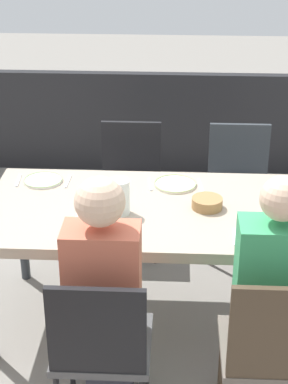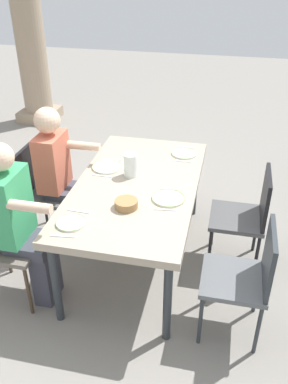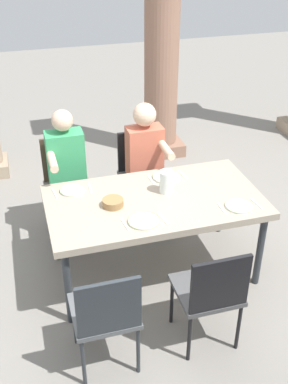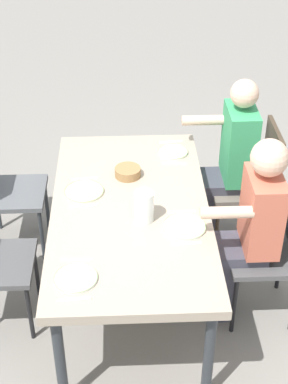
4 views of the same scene
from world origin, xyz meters
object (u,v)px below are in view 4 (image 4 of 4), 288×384
(chair_west_south, at_px, (3,187))
(diner_man_white, at_px, (228,160))
(plate_0, at_px, (173,152))
(dining_table, at_px, (130,216))
(water_pitcher, at_px, (144,208))
(plate_1, at_px, (84,191))
(plate_2, at_px, (184,226))
(bread_basket, at_px, (128,172))
(plate_3, at_px, (75,278))
(chair_mid_north, at_px, (277,246))
(diner_woman_green, at_px, (249,227))
(chair_west_north, at_px, (254,178))

(chair_west_south, distance_m, diner_man_white, 1.62)
(chair_west_south, distance_m, plate_0, 1.24)
(dining_table, relative_size, chair_west_south, 1.99)
(chair_west_south, height_order, water_pitcher, water_pitcher)
(plate_0, relative_size, plate_1, 0.84)
(dining_table, xyz_separation_m, chair_west_south, (-0.61, -0.90, -0.18))
(plate_1, relative_size, plate_2, 0.98)
(bread_basket, bearing_deg, plate_3, -16.82)
(water_pitcher, bearing_deg, plate_3, -37.53)
(plate_0, bearing_deg, diner_man_white, 88.04)
(chair_mid_north, bearing_deg, diner_woman_green, -89.09)
(dining_table, distance_m, plate_3, 0.69)
(plate_1, xyz_separation_m, water_pitcher, (0.30, 0.37, 0.08))
(water_pitcher, bearing_deg, diner_woman_green, 88.49)
(chair_west_north, height_order, plate_0, chair_west_north)
(plate_1, bearing_deg, bread_basket, 122.29)
(dining_table, relative_size, chair_west_north, 1.88)
(plate_3, height_order, water_pitcher, water_pitcher)
(water_pitcher, bearing_deg, plate_2, 69.67)
(bread_basket, bearing_deg, diner_man_white, 110.32)
(plate_0, bearing_deg, plate_1, -52.79)
(plate_3, bearing_deg, dining_table, 154.14)
(diner_man_white, height_order, water_pitcher, diner_man_white)
(chair_west_south, bearing_deg, diner_woman_green, 64.89)
(chair_west_north, distance_m, water_pitcher, 1.15)
(chair_west_south, distance_m, chair_mid_north, 1.95)
(plate_3, xyz_separation_m, bread_basket, (-0.97, 0.29, 0.02))
(plate_3, bearing_deg, diner_man_white, 140.76)
(chair_mid_north, distance_m, bread_basket, 1.06)
(chair_west_south, bearing_deg, bread_basket, 73.63)
(diner_man_white, height_order, plate_0, diner_man_white)
(bread_basket, bearing_deg, chair_west_north, 106.07)
(dining_table, bearing_deg, plate_2, 55.71)
(chair_west_south, bearing_deg, chair_mid_north, 67.29)
(chair_mid_north, relative_size, diner_woman_green, 0.71)
(dining_table, bearing_deg, bread_basket, -178.91)
(diner_man_white, relative_size, water_pitcher, 6.71)
(chair_west_north, xyz_separation_m, bread_basket, (0.26, -0.91, 0.25))
(plate_0, height_order, plate_3, same)
(chair_mid_north, xyz_separation_m, plate_3, (0.48, -1.20, 0.24))
(dining_table, distance_m, plate_1, 0.34)
(plate_0, bearing_deg, dining_table, -26.43)
(chair_mid_north, height_order, plate_0, chair_mid_north)
(plate_2, distance_m, bread_basket, 0.65)
(water_pitcher, xyz_separation_m, bread_basket, (-0.48, -0.09, -0.06))
(plate_0, height_order, bread_basket, bread_basket)
(chair_west_north, bearing_deg, chair_west_south, -90.00)
(dining_table, height_order, bread_basket, bread_basket)
(chair_west_south, height_order, diner_man_white, diner_man_white)
(dining_table, bearing_deg, diner_woman_green, 78.71)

